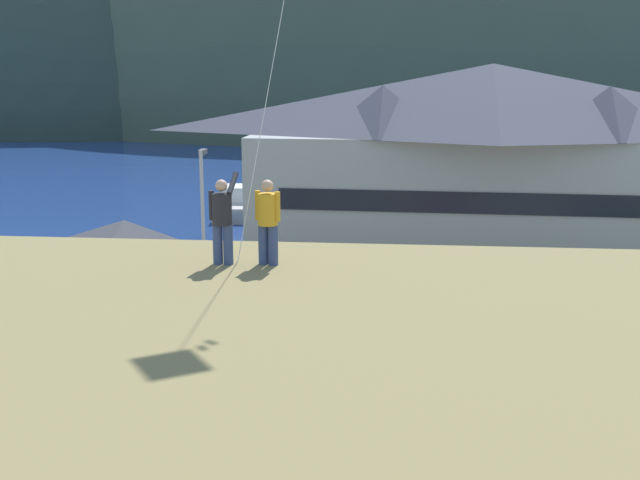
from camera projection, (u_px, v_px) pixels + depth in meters
name	position (u px, v px, depth m)	size (l,w,h in m)	color
ground_plane	(311.00, 421.00, 24.08)	(600.00, 600.00, 0.00)	#66604C
parking_lot_pad	(325.00, 360.00, 28.92)	(40.00, 20.00, 0.10)	gray
bay_water	(373.00, 168.00, 82.37)	(360.00, 84.00, 0.03)	navy
far_hill_west_ridge	(69.00, 127.00, 137.76)	(90.79, 57.03, 64.13)	#2D3D33
far_hill_east_peak	(435.00, 130.00, 131.34)	(138.52, 66.51, 92.70)	#42513D
harbor_lodge	(490.00, 157.00, 43.22)	(27.62, 10.27, 10.63)	#999E99
storage_shed_near_lot	(127.00, 276.00, 31.13)	(7.08, 5.18, 4.70)	#756B5B
storage_shed_waterside	(385.00, 204.00, 46.99)	(5.58, 5.12, 4.76)	beige
wharf_dock	(287.00, 210.00, 56.77)	(3.20, 12.60, 0.70)	#70604C
moored_boat_wharfside	(237.00, 205.00, 56.99)	(3.27, 8.24, 2.16)	#A8A399
moored_boat_outer_mooring	(333.00, 214.00, 53.26)	(3.04, 7.81, 2.16)	#23564C
parked_car_lone_by_shed	(595.00, 331.00, 28.92)	(4.25, 2.14, 1.82)	silver
parked_car_mid_row_near	(105.00, 373.00, 25.03)	(4.30, 2.25, 1.82)	#B28923
parked_car_front_row_silver	(452.00, 397.00, 23.22)	(4.33, 2.33, 1.82)	red
parked_car_back_row_right	(260.00, 378.00, 24.63)	(4.24, 2.13, 1.82)	#B28923
parking_light_pole	(203.00, 219.00, 33.98)	(0.24, 0.78, 6.96)	#ADADB2
person_kite_flyer	(222.00, 218.00, 15.98)	(0.55, 0.64, 1.86)	#384770
person_companion	(268.00, 219.00, 15.95)	(0.53, 0.40, 1.74)	#384770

